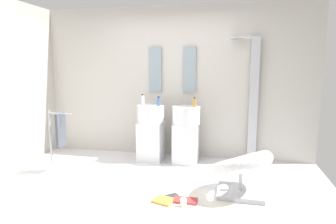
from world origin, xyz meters
TOP-DOWN VIEW (x-y plane):
  - ground_plane at (0.00, 0.00)m, footprint 4.80×3.60m
  - rear_partition at (0.00, 1.65)m, footprint 4.80×0.10m
  - pedestal_sink_left at (-0.30, 1.25)m, footprint 0.45×0.45m
  - pedestal_sink_right at (0.30, 1.25)m, footprint 0.45×0.45m
  - vanity_mirror_left at (-0.30, 1.58)m, footprint 0.22×0.03m
  - vanity_mirror_right at (0.30, 1.58)m, footprint 0.22×0.03m
  - shower_column at (1.35, 1.53)m, footprint 0.49×0.24m
  - lounge_chair at (1.16, 0.14)m, footprint 1.10×1.10m
  - towel_rack at (-1.47, 0.38)m, footprint 0.37×0.22m
  - area_rug at (0.55, -0.19)m, footprint 1.09×0.69m
  - magazine_charcoal at (0.34, -0.20)m, footprint 0.32×0.31m
  - magazine_ochre at (0.28, -0.27)m, footprint 0.29×0.26m
  - magazine_red at (0.53, -0.21)m, footprint 0.28×0.16m
  - coffee_mug at (0.52, -0.34)m, footprint 0.07×0.07m
  - soap_bottle_clear at (-0.41, 1.17)m, footprint 0.06×0.06m
  - soap_bottle_amber at (0.44, 1.23)m, footprint 0.06×0.06m
  - soap_bottle_blue at (-0.16, 1.24)m, footprint 0.06×0.06m

SIDE VIEW (x-z plane):
  - ground_plane at x=0.00m, z-range -0.04..0.00m
  - area_rug at x=0.55m, z-range 0.00..0.01m
  - magazine_charcoal at x=0.34m, z-range 0.01..0.03m
  - magazine_ochre at x=0.28m, z-range 0.01..0.04m
  - magazine_red at x=0.53m, z-range 0.01..0.04m
  - coffee_mug at x=0.52m, z-range 0.01..0.10m
  - lounge_chair at x=1.16m, z-range 0.03..0.67m
  - pedestal_sink_left at x=-0.30m, z-range -0.02..1.01m
  - pedestal_sink_right at x=0.30m, z-range -0.02..1.01m
  - towel_rack at x=-1.47m, z-range 0.15..1.10m
  - soap_bottle_blue at x=-0.16m, z-range 0.93..1.09m
  - soap_bottle_amber at x=0.44m, z-range 0.93..1.09m
  - soap_bottle_clear at x=-0.41m, z-range 0.93..1.12m
  - shower_column at x=1.35m, z-range 0.05..2.10m
  - rear_partition at x=0.00m, z-range 0.00..2.60m
  - vanity_mirror_left at x=-0.30m, z-range 1.14..1.91m
  - vanity_mirror_right at x=0.30m, z-range 1.14..1.91m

